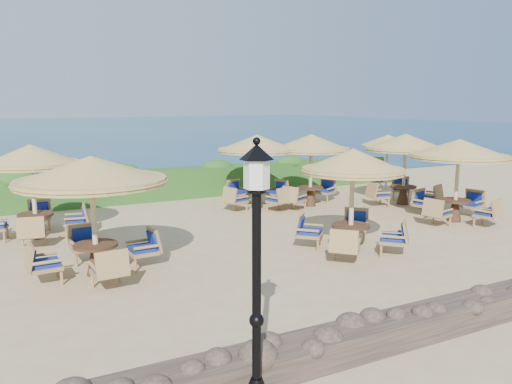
{
  "coord_description": "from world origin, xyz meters",
  "views": [
    {
      "loc": [
        -7.34,
        -11.79,
        3.76
      ],
      "look_at": [
        -1.1,
        0.52,
        1.3
      ],
      "focal_mm": 35.0,
      "sensor_mm": 36.0,
      "label": 1
    }
  ],
  "objects_px": {
    "lamp_post": "(257,292)",
    "cafe_set_5": "(311,152)",
    "cafe_set_6": "(405,153)",
    "cafe_set_3": "(32,176)",
    "cafe_set_2": "(458,163)",
    "extra_parasol": "(388,140)",
    "cafe_set_1": "(352,184)",
    "cafe_set_4": "(257,157)",
    "cafe_set_0": "(92,189)"
  },
  "relations": [
    {
      "from": "cafe_set_3",
      "to": "cafe_set_5",
      "type": "height_order",
      "value": "same"
    },
    {
      "from": "extra_parasol",
      "to": "cafe_set_4",
      "type": "bearing_deg",
      "value": -171.58
    },
    {
      "from": "cafe_set_5",
      "to": "cafe_set_4",
      "type": "bearing_deg",
      "value": 161.25
    },
    {
      "from": "cafe_set_0",
      "to": "cafe_set_1",
      "type": "height_order",
      "value": "same"
    },
    {
      "from": "lamp_post",
      "to": "cafe_set_2",
      "type": "distance_m",
      "value": 11.99
    },
    {
      "from": "lamp_post",
      "to": "cafe_set_3",
      "type": "distance_m",
      "value": 10.19
    },
    {
      "from": "cafe_set_0",
      "to": "cafe_set_4",
      "type": "xyz_separation_m",
      "value": [
        6.5,
        4.9,
        -0.09
      ]
    },
    {
      "from": "cafe_set_0",
      "to": "cafe_set_1",
      "type": "xyz_separation_m",
      "value": [
        6.12,
        -1.12,
        -0.16
      ]
    },
    {
      "from": "extra_parasol",
      "to": "cafe_set_0",
      "type": "relative_size",
      "value": 0.74
    },
    {
      "from": "lamp_post",
      "to": "extra_parasol",
      "type": "bearing_deg",
      "value": 43.6
    },
    {
      "from": "cafe_set_0",
      "to": "cafe_set_3",
      "type": "xyz_separation_m",
      "value": [
        -0.99,
        3.94,
        -0.15
      ]
    },
    {
      "from": "cafe_set_3",
      "to": "cafe_set_6",
      "type": "height_order",
      "value": "same"
    },
    {
      "from": "extra_parasol",
      "to": "cafe_set_3",
      "type": "height_order",
      "value": "cafe_set_3"
    },
    {
      "from": "extra_parasol",
      "to": "cafe_set_2",
      "type": "relative_size",
      "value": 0.78
    },
    {
      "from": "cafe_set_2",
      "to": "cafe_set_4",
      "type": "xyz_separation_m",
      "value": [
        -4.7,
        4.84,
        -0.05
      ]
    },
    {
      "from": "cafe_set_0",
      "to": "cafe_set_2",
      "type": "distance_m",
      "value": 11.2
    },
    {
      "from": "extra_parasol",
      "to": "cafe_set_5",
      "type": "height_order",
      "value": "cafe_set_5"
    },
    {
      "from": "cafe_set_1",
      "to": "cafe_set_5",
      "type": "bearing_deg",
      "value": 67.14
    },
    {
      "from": "cafe_set_2",
      "to": "cafe_set_4",
      "type": "bearing_deg",
      "value": 134.16
    },
    {
      "from": "cafe_set_3",
      "to": "cafe_set_0",
      "type": "bearing_deg",
      "value": -75.88
    },
    {
      "from": "cafe_set_0",
      "to": "extra_parasol",
      "type": "bearing_deg",
      "value": 23.72
    },
    {
      "from": "cafe_set_0",
      "to": "cafe_set_1",
      "type": "relative_size",
      "value": 1.22
    },
    {
      "from": "cafe_set_5",
      "to": "cafe_set_6",
      "type": "height_order",
      "value": "same"
    },
    {
      "from": "cafe_set_4",
      "to": "cafe_set_1",
      "type": "bearing_deg",
      "value": -93.6
    },
    {
      "from": "cafe_set_3",
      "to": "cafe_set_2",
      "type": "bearing_deg",
      "value": -17.68
    },
    {
      "from": "lamp_post",
      "to": "cafe_set_2",
      "type": "height_order",
      "value": "lamp_post"
    },
    {
      "from": "cafe_set_1",
      "to": "cafe_set_2",
      "type": "relative_size",
      "value": 0.86
    },
    {
      "from": "cafe_set_0",
      "to": "cafe_set_2",
      "type": "relative_size",
      "value": 1.05
    },
    {
      "from": "cafe_set_0",
      "to": "cafe_set_2",
      "type": "xyz_separation_m",
      "value": [
        11.2,
        0.06,
        -0.03
      ]
    },
    {
      "from": "extra_parasol",
      "to": "cafe_set_4",
      "type": "xyz_separation_m",
      "value": [
        -7.0,
        -1.04,
        -0.33
      ]
    },
    {
      "from": "cafe_set_3",
      "to": "cafe_set_6",
      "type": "xyz_separation_m",
      "value": [
        12.63,
        -1.06,
        0.17
      ]
    },
    {
      "from": "lamp_post",
      "to": "cafe_set_5",
      "type": "xyz_separation_m",
      "value": [
        7.48,
        10.32,
        0.46
      ]
    },
    {
      "from": "cafe_set_3",
      "to": "cafe_set_4",
      "type": "xyz_separation_m",
      "value": [
        7.49,
        0.95,
        0.06
      ]
    },
    {
      "from": "lamp_post",
      "to": "extra_parasol",
      "type": "height_order",
      "value": "lamp_post"
    },
    {
      "from": "cafe_set_6",
      "to": "extra_parasol",
      "type": "bearing_deg",
      "value": 58.56
    },
    {
      "from": "cafe_set_1",
      "to": "cafe_set_6",
      "type": "relative_size",
      "value": 0.89
    },
    {
      "from": "lamp_post",
      "to": "cafe_set_5",
      "type": "distance_m",
      "value": 12.76
    },
    {
      "from": "extra_parasol",
      "to": "cafe_set_6",
      "type": "xyz_separation_m",
      "value": [
        -1.86,
        -3.04,
        -0.22
      ]
    },
    {
      "from": "extra_parasol",
      "to": "cafe_set_2",
      "type": "height_order",
      "value": "cafe_set_2"
    },
    {
      "from": "extra_parasol",
      "to": "cafe_set_1",
      "type": "relative_size",
      "value": 0.91
    },
    {
      "from": "cafe_set_5",
      "to": "cafe_set_6",
      "type": "bearing_deg",
      "value": -22.78
    },
    {
      "from": "cafe_set_1",
      "to": "cafe_set_5",
      "type": "xyz_separation_m",
      "value": [
        2.27,
        5.38,
        0.25
      ]
    },
    {
      "from": "cafe_set_3",
      "to": "cafe_set_5",
      "type": "relative_size",
      "value": 1.01
    },
    {
      "from": "cafe_set_6",
      "to": "cafe_set_2",
      "type": "bearing_deg",
      "value": -98.9
    },
    {
      "from": "lamp_post",
      "to": "cafe_set_6",
      "type": "height_order",
      "value": "lamp_post"
    },
    {
      "from": "cafe_set_2",
      "to": "cafe_set_3",
      "type": "height_order",
      "value": "same"
    },
    {
      "from": "cafe_set_0",
      "to": "cafe_set_4",
      "type": "relative_size",
      "value": 1.13
    },
    {
      "from": "lamp_post",
      "to": "cafe_set_1",
      "type": "relative_size",
      "value": 1.25
    },
    {
      "from": "extra_parasol",
      "to": "cafe_set_6",
      "type": "distance_m",
      "value": 3.57
    },
    {
      "from": "extra_parasol",
      "to": "cafe_set_5",
      "type": "distance_m",
      "value": 5.39
    }
  ]
}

